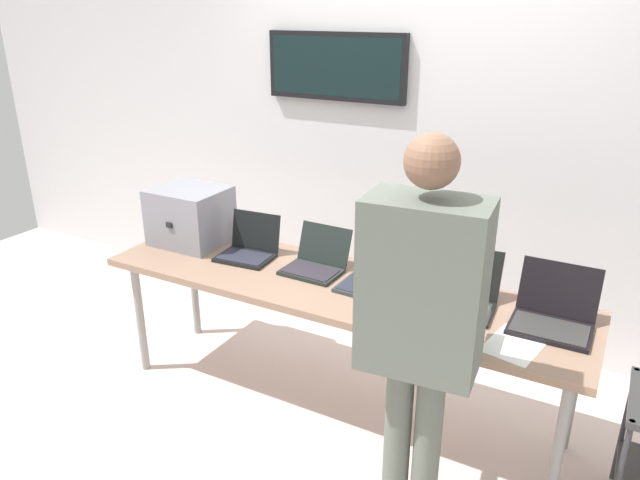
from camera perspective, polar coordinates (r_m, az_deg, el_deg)
ground at (r=3.53m, az=1.36°, el=-15.66°), size 8.00×8.00×0.04m
back_wall at (r=3.92m, az=9.16°, el=10.71°), size 8.00×0.11×2.77m
workbench at (r=3.14m, az=1.48°, el=-5.04°), size 2.60×0.70×0.76m
equipment_box at (r=3.67m, az=-12.35°, el=2.29°), size 0.43×0.38×0.34m
laptop_station_0 at (r=3.45m, az=-6.84°, el=-0.70°), size 0.33×0.30×0.24m
laptop_station_1 at (r=3.25m, az=-0.36°, el=-2.05°), size 0.32×0.30×0.23m
laptop_station_2 at (r=3.08m, az=5.87°, el=-3.35°), size 0.38×0.33×0.28m
laptop_station_3 at (r=2.96m, az=13.38°, el=-5.07°), size 0.36×0.37×0.25m
laptop_station_4 at (r=2.90m, az=21.52°, el=-6.60°), size 0.35×0.33×0.26m
person at (r=2.24m, az=9.73°, el=-7.11°), size 0.46×0.61×1.73m
paper_sheet at (r=2.72m, az=18.22°, el=-9.51°), size 0.26×0.33×0.00m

